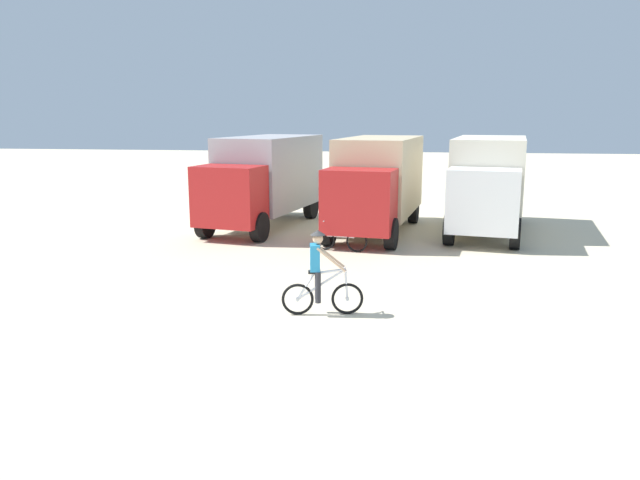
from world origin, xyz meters
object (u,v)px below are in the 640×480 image
Objects in this scene: cyclist_orange_shirt at (320,276)px; bicycle_spare at (340,238)px; box_truck_cream_rv at (488,180)px; box_truck_tan_camper at (377,180)px; box_truck_grey_hauler at (265,177)px.

bicycle_spare is (-0.25, 6.16, -0.45)m from cyclist_orange_shirt.
box_truck_cream_rv is 3.87× the size of cyclist_orange_shirt.
box_truck_tan_camper and box_truck_cream_rv have the same top height.
box_truck_cream_rv is (8.14, 0.04, 0.00)m from box_truck_grey_hauler.
box_truck_grey_hauler is 3.88× the size of cyclist_orange_shirt.
box_truck_tan_camper is at bearing -7.81° from box_truck_grey_hauler.
box_truck_cream_rv is 11.13m from cyclist_orange_shirt.
cyclist_orange_shirt is 1.06× the size of bicycle_spare.
bicycle_spare is at bearing 92.34° from cyclist_orange_shirt.
box_truck_grey_hauler reaches higher than cyclist_orange_shirt.
cyclist_orange_shirt is (-0.68, -9.47, -1.03)m from box_truck_tan_camper.
box_truck_tan_camper is at bearing -170.96° from box_truck_cream_rv.
box_truck_cream_rv is 4.12× the size of bicycle_spare.
cyclist_orange_shirt is at bearing -70.54° from box_truck_grey_hauler.
box_truck_grey_hauler and box_truck_tan_camper have the same top height.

